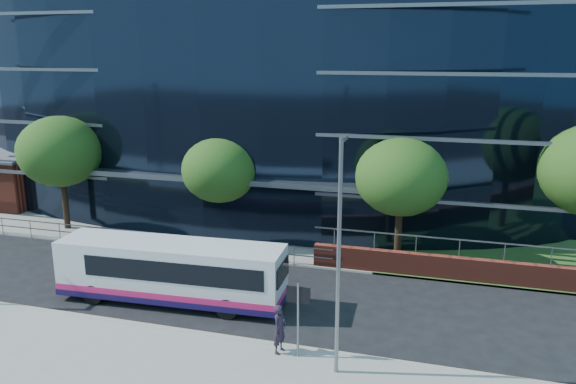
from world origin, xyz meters
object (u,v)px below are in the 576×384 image
(street_sign, at_px, (298,304))
(tree_far_a, at_px, (60,151))
(tree_far_b, at_px, (220,170))
(tree_far_c, at_px, (401,177))
(streetlight_east, at_px, (339,252))
(city_bus, at_px, (173,271))
(pedestrian, at_px, (280,329))

(street_sign, relative_size, tree_far_a, 0.40)
(tree_far_b, bearing_deg, tree_far_a, -177.14)
(tree_far_b, relative_size, tree_far_c, 0.93)
(tree_far_a, bearing_deg, tree_far_b, 2.86)
(street_sign, relative_size, streetlight_east, 0.35)
(tree_far_c, bearing_deg, street_sign, -103.29)
(city_bus, height_order, pedestrian, city_bus)
(city_bus, bearing_deg, street_sign, -28.53)
(tree_far_b, relative_size, streetlight_east, 0.76)
(pedestrian, bearing_deg, tree_far_c, -3.39)
(streetlight_east, distance_m, city_bus, 9.26)
(tree_far_a, xyz_separation_m, tree_far_b, (10.00, 0.50, -0.65))
(streetlight_east, bearing_deg, tree_far_c, 84.89)
(tree_far_a, xyz_separation_m, streetlight_east, (19.00, -11.17, -0.42))
(tree_far_a, distance_m, tree_far_c, 20.00)
(pedestrian, bearing_deg, streetlight_east, -93.50)
(tree_far_b, xyz_separation_m, city_bus, (1.06, -7.98, -2.78))
(street_sign, distance_m, tree_far_b, 13.54)
(street_sign, relative_size, pedestrian, 1.54)
(tree_far_c, xyz_separation_m, city_bus, (-8.94, -7.48, -3.10))
(tree_far_b, distance_m, city_bus, 8.52)
(tree_far_a, height_order, pedestrian, tree_far_a)
(streetlight_east, height_order, pedestrian, streetlight_east)
(street_sign, distance_m, streetlight_east, 2.80)
(tree_far_a, distance_m, pedestrian, 20.17)
(tree_far_b, bearing_deg, street_sign, -55.92)
(tree_far_a, bearing_deg, city_bus, -34.08)
(tree_far_b, bearing_deg, streetlight_east, -52.37)
(tree_far_a, relative_size, tree_far_c, 1.07)
(street_sign, xyz_separation_m, streetlight_east, (1.50, -0.59, 2.29))
(tree_far_a, bearing_deg, tree_far_c, 0.00)
(tree_far_b, distance_m, tree_far_c, 10.02)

